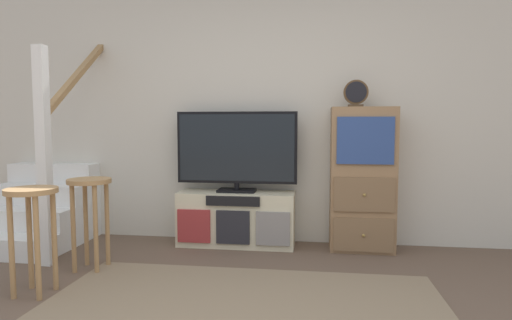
% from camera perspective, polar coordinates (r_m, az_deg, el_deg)
% --- Properties ---
extents(back_wall, '(6.40, 0.12, 2.70)m').
position_cam_1_polar(back_wall, '(4.30, 1.94, 7.20)').
color(back_wall, beige).
rests_on(back_wall, ground_plane).
extents(area_rug, '(2.60, 1.80, 0.01)m').
position_cam_1_polar(area_rug, '(2.71, -2.44, -20.55)').
color(area_rug, '#847056').
rests_on(area_rug, ground_plane).
extents(media_console, '(1.12, 0.38, 0.52)m').
position_cam_1_polar(media_console, '(4.17, -2.62, -7.81)').
color(media_console, beige).
rests_on(media_console, ground_plane).
extents(television, '(1.16, 0.22, 0.77)m').
position_cam_1_polar(television, '(4.10, -2.60, 1.41)').
color(television, black).
rests_on(television, media_console).
extents(side_cabinet, '(0.58, 0.38, 1.32)m').
position_cam_1_polar(side_cabinet, '(4.07, 13.98, -2.53)').
color(side_cabinet, '#93704C').
rests_on(side_cabinet, ground_plane).
extents(desk_clock, '(0.22, 0.08, 0.25)m').
position_cam_1_polar(desk_clock, '(4.03, 13.16, 8.62)').
color(desk_clock, '#4C3823').
rests_on(desk_clock, side_cabinet).
extents(staircase, '(1.00, 1.36, 2.20)m').
position_cam_1_polar(staircase, '(4.89, -25.60, -5.09)').
color(staircase, white).
rests_on(staircase, ground_plane).
extents(bar_stool_near, '(0.34, 0.34, 0.74)m').
position_cam_1_polar(bar_stool_near, '(3.30, -27.66, -6.63)').
color(bar_stool_near, '#A37A4C').
rests_on(bar_stool_near, ground_plane).
extents(bar_stool_far, '(0.34, 0.34, 0.74)m').
position_cam_1_polar(bar_stool_far, '(3.67, -21.25, -5.31)').
color(bar_stool_far, '#A37A4C').
rests_on(bar_stool_far, ground_plane).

